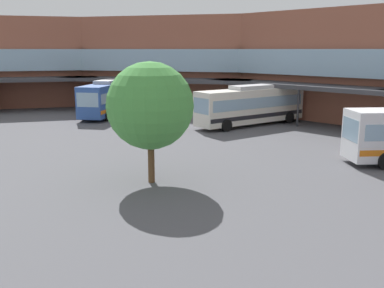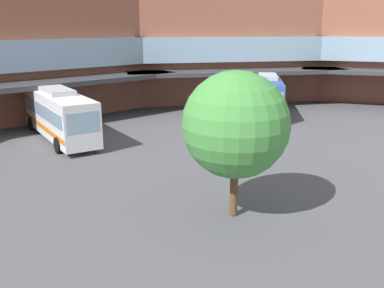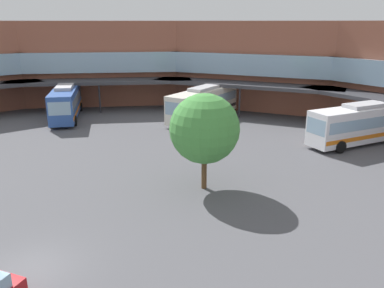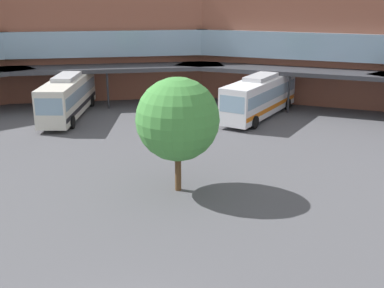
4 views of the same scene
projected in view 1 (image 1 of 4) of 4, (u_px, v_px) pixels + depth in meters
station_building at (315, 74)px, 29.42m from camera, size 88.62×47.64×11.11m
bus_1 at (109, 98)px, 47.81m from camera, size 10.10×9.19×3.92m
bus_4 at (251, 105)px, 41.56m from camera, size 3.63×12.03×3.85m
plaza_tree at (150, 106)px, 23.11m from camera, size 4.69×4.69×6.60m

